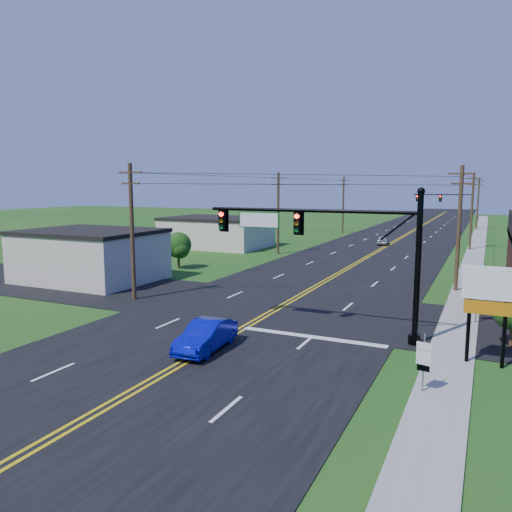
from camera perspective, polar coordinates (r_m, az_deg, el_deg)
The scene contains 20 objects.
ground at distance 21.28m, azimuth -10.49°, elevation -12.89°, with size 260.00×260.00×0.00m, color #174C15.
road_main at distance 67.54m, azimuth 14.94°, elevation 1.35°, with size 16.00×220.00×0.04m, color black.
road_cross at distance 31.35m, azimuth 2.41°, elevation -5.88°, with size 70.00×10.00×0.04m, color black.
sidewalk at distance 56.60m, azimuth 23.63°, elevation -0.28°, with size 2.00×160.00×0.08m, color gray.
signal_mast_main at distance 25.35m, azimuth 8.04°, elevation 1.61°, with size 11.30×0.60×7.48m.
signal_mast_far at distance 96.41m, azimuth 20.85°, elevation 5.71°, with size 10.98×0.60×7.48m.
cream_bldg_near at distance 41.94m, azimuth -18.40°, elevation 0.09°, with size 10.20×8.20×4.10m.
cream_bldg_far at distance 62.46m, azimuth -4.49°, elevation 2.77°, with size 12.20×9.20×3.70m.
utility_pole_left_a at distance 33.74m, azimuth -13.99°, elevation 2.98°, with size 1.80×0.28×9.00m.
utility_pole_left_b at distance 55.39m, azimuth 2.55°, elevation 5.09°, with size 1.80×0.28×9.00m.
utility_pole_left_c at distance 80.97m, azimuth 9.93°, elevation 5.90°, with size 1.80×0.28×9.00m.
utility_pole_right_a at distance 38.24m, azimuth 22.19°, elevation 3.19°, with size 1.80×0.28×9.00m.
utility_pole_right_b at distance 64.18m, azimuth 23.44°, elevation 4.84°, with size 1.80×0.28×9.00m.
utility_pole_right_c at distance 94.15m, azimuth 24.03°, elevation 5.61°, with size 1.80×0.28×9.00m.
tree_left at distance 46.26m, azimuth -8.87°, elevation 1.24°, with size 2.40×2.40×3.37m.
blue_car at distance 23.34m, azimuth -5.73°, elevation -9.14°, with size 1.43×4.11×1.36m, color #080EB2.
distant_car at distance 66.33m, azimuth 14.33°, elevation 1.75°, with size 1.40×3.47×1.18m, color #B7B8BC.
route_sign at distance 19.47m, azimuth 18.62°, elevation -11.10°, with size 0.55×0.15×2.24m.
stop_sign at distance 29.86m, azimuth 23.97°, elevation -3.67°, with size 0.91×0.24×2.58m.
pylon_sign at distance 22.90m, azimuth 25.03°, elevation -3.95°, with size 2.06×0.29×4.24m.
Camera 1 is at (11.70, -16.09, 7.54)m, focal length 35.00 mm.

